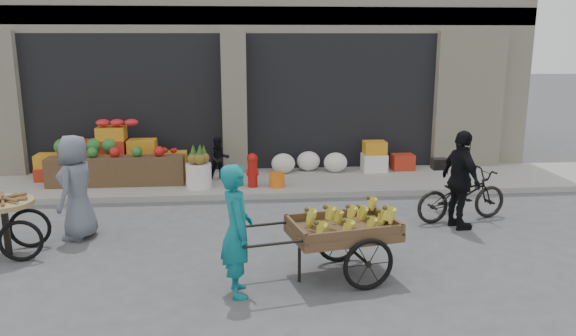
{
  "coord_description": "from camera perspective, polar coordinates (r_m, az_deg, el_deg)",
  "views": [
    {
      "loc": [
        0.09,
        -7.67,
        3.13
      ],
      "look_at": [
        0.86,
        1.0,
        1.1
      ],
      "focal_mm": 35.0,
      "sensor_mm": 36.0,
      "label": 1
    }
  ],
  "objects": [
    {
      "name": "vendor_woman",
      "position": [
        6.91,
        -5.22,
        -6.34
      ],
      "size": [
        0.48,
        0.66,
        1.66
      ],
      "primitive_type": "imported",
      "rotation": [
        0.0,
        0.0,
        1.71
      ],
      "color": "#0F6A73",
      "rests_on": "ground"
    },
    {
      "name": "seated_person",
      "position": [
        12.14,
        -7.02,
        0.94
      ],
      "size": [
        0.51,
        0.43,
        0.93
      ],
      "primitive_type": "imported",
      "rotation": [
        0.0,
        0.0,
        0.17
      ],
      "color": "black",
      "rests_on": "sidewalk"
    },
    {
      "name": "fire_hydrant",
      "position": [
        11.52,
        -3.63,
        -0.07
      ],
      "size": [
        0.22,
        0.22,
        0.71
      ],
      "color": "#A5140F",
      "rests_on": "sidewalk"
    },
    {
      "name": "building",
      "position": [
        15.7,
        -5.54,
        13.95
      ],
      "size": [
        14.0,
        6.45,
        7.0
      ],
      "color": "beige",
      "rests_on": "ground"
    },
    {
      "name": "banana_cart",
      "position": [
        7.44,
        5.24,
        -5.95
      ],
      "size": [
        2.46,
        1.39,
        0.97
      ],
      "rotation": [
        0.0,
        0.0,
        0.21
      ],
      "color": "brown",
      "rests_on": "ground"
    },
    {
      "name": "fruit_display",
      "position": [
        12.56,
        -16.78,
        1.28
      ],
      "size": [
        3.1,
        1.12,
        1.24
      ],
      "color": "#AE2B18",
      "rests_on": "sidewalk"
    },
    {
      "name": "pineapple_bin",
      "position": [
        11.63,
        -9.05,
        -0.76
      ],
      "size": [
        0.52,
        0.52,
        0.5
      ],
      "primitive_type": "cylinder",
      "color": "silver",
      "rests_on": "sidewalk"
    },
    {
      "name": "orange_bucket",
      "position": [
        11.55,
        -1.13,
        -1.21
      ],
      "size": [
        0.32,
        0.32,
        0.3
      ],
      "primitive_type": "cylinder",
      "color": "orange",
      "rests_on": "sidewalk"
    },
    {
      "name": "bicycle",
      "position": [
        10.22,
        17.22,
        -2.67
      ],
      "size": [
        1.8,
        0.94,
        0.9
      ],
      "primitive_type": "imported",
      "rotation": [
        0.0,
        0.0,
        1.78
      ],
      "color": "black",
      "rests_on": "ground"
    },
    {
      "name": "sidewalk",
      "position": [
        12.16,
        -5.32,
        -1.55
      ],
      "size": [
        18.0,
        2.2,
        0.12
      ],
      "primitive_type": "cube",
      "color": "gray",
      "rests_on": "ground"
    },
    {
      "name": "tricycle_cart",
      "position": [
        9.14,
        -26.85,
        -4.64
      ],
      "size": [
        1.45,
        0.94,
        0.95
      ],
      "rotation": [
        0.0,
        0.0,
        0.12
      ],
      "color": "#9E7F51",
      "rests_on": "ground"
    },
    {
      "name": "right_bay_goods",
      "position": [
        12.91,
        6.34,
        0.88
      ],
      "size": [
        3.35,
        0.6,
        0.7
      ],
      "color": "silver",
      "rests_on": "sidewalk"
    },
    {
      "name": "cyclist",
      "position": [
        9.69,
        17.15,
        -1.19
      ],
      "size": [
        0.6,
        1.04,
        1.66
      ],
      "primitive_type": "imported",
      "rotation": [
        0.0,
        0.0,
        1.78
      ],
      "color": "black",
      "rests_on": "ground"
    },
    {
      "name": "ground",
      "position": [
        8.28,
        -5.38,
        -9.14
      ],
      "size": [
        80.0,
        80.0,
        0.0
      ],
      "primitive_type": "plane",
      "color": "#424244",
      "rests_on": "ground"
    },
    {
      "name": "vendor_grey",
      "position": [
        9.43,
        -20.7,
        -1.84
      ],
      "size": [
        0.7,
        0.91,
        1.67
      ],
      "primitive_type": "imported",
      "rotation": [
        0.0,
        0.0,
        -1.81
      ],
      "color": "slate",
      "rests_on": "ground"
    }
  ]
}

